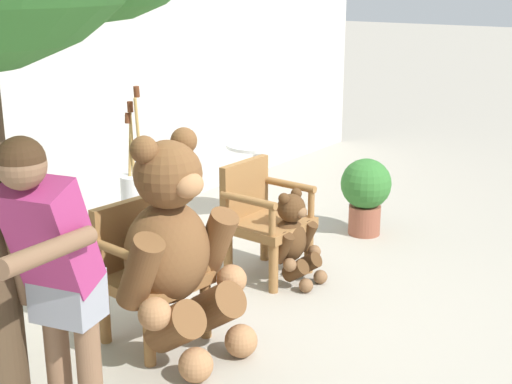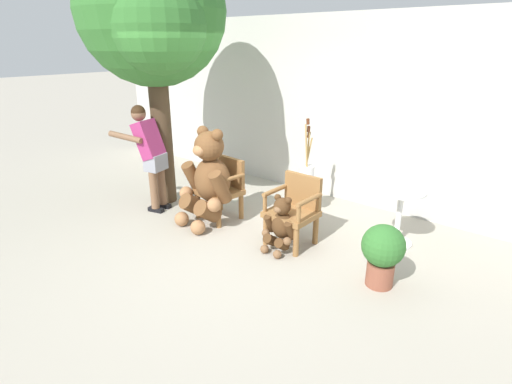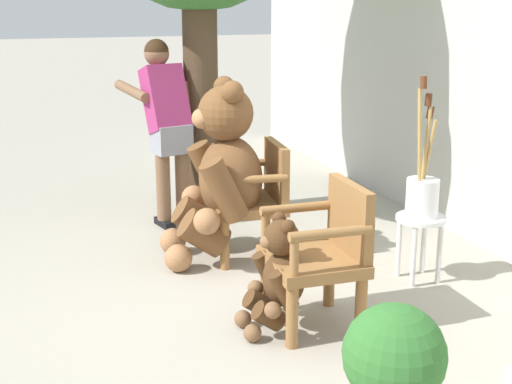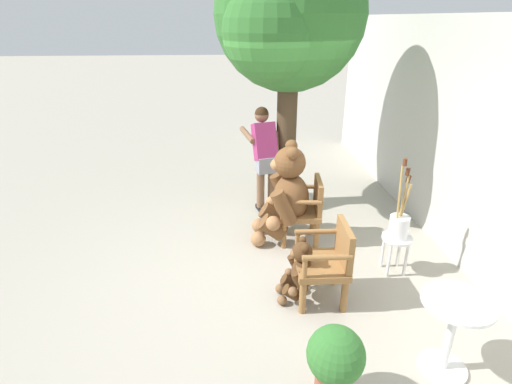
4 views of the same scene
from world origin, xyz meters
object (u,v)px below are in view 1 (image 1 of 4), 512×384
(wooden_chair_right, at_px, (262,216))
(round_side_table, at_px, (257,173))
(teddy_bear_large, at_px, (175,248))
(person_visitor, at_px, (53,268))
(potted_plant, at_px, (366,191))
(wooden_chair_left, at_px, (147,268))
(brush_bucket, at_px, (135,186))
(teddy_bear_small, at_px, (293,238))
(white_stool, at_px, (136,221))

(wooden_chair_right, bearing_deg, round_side_table, 37.49)
(teddy_bear_large, relative_size, round_side_table, 1.87)
(person_visitor, bearing_deg, potted_plant, 3.34)
(wooden_chair_left, relative_size, wooden_chair_right, 1.00)
(brush_bucket, bearing_deg, potted_plant, -34.71)
(wooden_chair_left, height_order, person_visitor, person_visitor)
(brush_bucket, distance_m, potted_plant, 2.02)
(wooden_chair_left, distance_m, brush_bucket, 1.24)
(brush_bucket, xyz_separation_m, round_side_table, (1.43, -0.13, -0.19))
(teddy_bear_large, relative_size, person_visitor, 0.86)
(wooden_chair_left, relative_size, brush_bucket, 0.91)
(teddy_bear_small, bearing_deg, wooden_chair_right, 89.43)
(wooden_chair_right, bearing_deg, teddy_bear_large, -168.51)
(brush_bucket, relative_size, round_side_table, 1.32)
(teddy_bear_small, distance_m, round_side_table, 1.48)
(wooden_chair_right, distance_m, round_side_table, 1.29)
(person_visitor, relative_size, round_side_table, 2.16)
(brush_bucket, bearing_deg, wooden_chair_left, -132.05)
(wooden_chair_left, bearing_deg, wooden_chair_right, 0.01)
(potted_plant, bearing_deg, person_visitor, -176.66)
(wooden_chair_left, relative_size, person_visitor, 0.55)
(potted_plant, bearing_deg, round_side_table, 102.01)
(teddy_bear_large, height_order, teddy_bear_small, teddy_bear_large)
(teddy_bear_large, bearing_deg, white_stool, 54.38)
(teddy_bear_small, height_order, brush_bucket, brush_bucket)
(teddy_bear_small, bearing_deg, round_side_table, 46.07)
(wooden_chair_left, relative_size, teddy_bear_large, 0.64)
(person_visitor, height_order, white_stool, person_visitor)
(wooden_chair_left, xyz_separation_m, person_visitor, (-1.02, -0.43, 0.46))
(person_visitor, bearing_deg, teddy_bear_large, 10.11)
(teddy_bear_large, relative_size, potted_plant, 1.98)
(person_visitor, bearing_deg, white_stool, 36.15)
(person_visitor, xyz_separation_m, round_side_table, (3.28, 1.22, -0.47))
(white_stool, bearing_deg, brush_bucket, -81.04)
(wooden_chair_left, bearing_deg, teddy_bear_large, -93.03)
(wooden_chair_left, distance_m, teddy_bear_small, 1.27)
(wooden_chair_right, distance_m, teddy_bear_large, 1.29)
(white_stool, xyz_separation_m, brush_bucket, (0.00, -0.00, 0.28))
(person_visitor, height_order, round_side_table, person_visitor)
(teddy_bear_large, xyz_separation_m, teddy_bear_small, (1.24, -0.03, -0.31))
(white_stool, distance_m, brush_bucket, 0.28)
(white_stool, bearing_deg, potted_plant, -34.74)
(wooden_chair_left, height_order, teddy_bear_small, wooden_chair_left)
(teddy_bear_small, bearing_deg, potted_plant, 2.31)
(teddy_bear_small, relative_size, brush_bucket, 0.74)
(teddy_bear_small, height_order, potted_plant, teddy_bear_small)
(wooden_chair_right, xyz_separation_m, potted_plant, (1.24, -0.23, -0.07))
(white_stool, xyz_separation_m, potted_plant, (1.65, -1.14, 0.04))
(teddy_bear_small, distance_m, person_visitor, 2.33)
(teddy_bear_large, xyz_separation_m, white_stool, (0.84, 1.17, -0.30))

